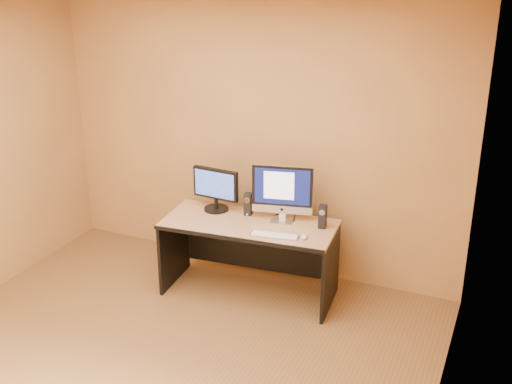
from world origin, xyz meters
TOP-DOWN VIEW (x-y plane):
  - floor at (0.00, 0.00)m, footprint 4.00×4.00m
  - walls at (0.00, 0.00)m, footprint 4.00×4.00m
  - ceiling at (0.00, 0.00)m, footprint 4.00×4.00m
  - desk at (0.20, 1.41)m, footprint 1.57×0.79m
  - imac at (0.45, 1.56)m, footprint 0.57×0.31m
  - second_monitor at (-0.20, 1.55)m, footprint 0.47×0.26m
  - speaker_left at (0.12, 1.57)m, footprint 0.07×0.07m
  - speaker_right at (0.82, 1.56)m, footprint 0.07×0.07m
  - keyboard at (0.51, 1.24)m, footprint 0.42×0.17m
  - mouse at (0.75, 1.30)m, footprint 0.08×0.11m
  - cable_a at (0.53, 1.67)m, footprint 0.06×0.20m
  - cable_b at (0.37, 1.69)m, footprint 0.06×0.16m

SIDE VIEW (x-z plane):
  - floor at x=0.00m, z-range 0.00..0.00m
  - desk at x=0.20m, z-range 0.00..0.70m
  - cable_a at x=0.53m, z-range 0.70..0.71m
  - cable_b at x=0.37m, z-range 0.70..0.71m
  - keyboard at x=0.51m, z-range 0.70..0.72m
  - mouse at x=0.75m, z-range 0.70..0.74m
  - speaker_left at x=0.12m, z-range 0.70..0.91m
  - speaker_right at x=0.82m, z-range 0.70..0.91m
  - second_monitor at x=-0.20m, z-range 0.70..1.10m
  - imac at x=0.45m, z-range 0.70..1.22m
  - walls at x=0.00m, z-range 0.00..2.60m
  - ceiling at x=0.00m, z-range 2.60..2.60m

